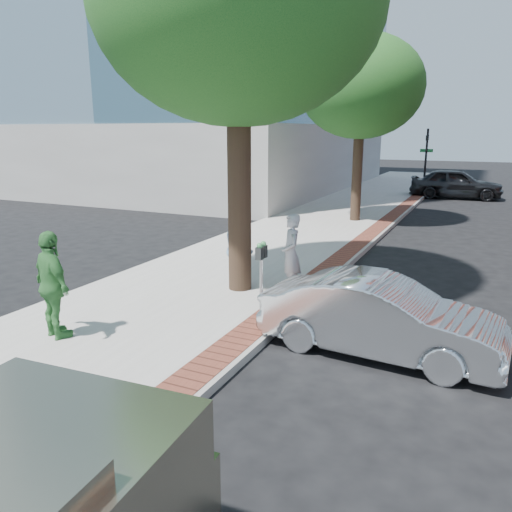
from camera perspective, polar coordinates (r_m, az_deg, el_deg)
The scene contains 14 objects.
ground at distance 9.75m, azimuth -3.76°, elevation -8.07°, with size 120.00×120.00×0.00m, color black.
sidewalk at distance 17.32m, azimuth 4.71°, elevation 2.07°, with size 5.00×60.00×0.15m, color #9E9991.
brick_strip at distance 16.68m, azimuth 11.80°, elevation 1.63°, with size 0.60×60.00×0.01m, color brown.
curb at distance 16.62m, azimuth 12.96°, elevation 1.24°, with size 0.10×60.00×0.15m, color gray.
office_base at distance 34.62m, azimuth -5.09°, elevation 11.29°, with size 18.20×22.20×4.00m, color gray.
signal_near at distance 30.12m, azimuth 18.85°, elevation 10.67°, with size 0.70×0.15×3.80m.
tree_near at distance 11.27m, azimuth -2.09°, elevation 26.91°, with size 6.00×6.00×8.51m.
tree_far at distance 20.54m, azimuth 11.94°, elevation 18.36°, with size 4.80×4.80×7.14m.
parking_meter at distance 9.58m, azimuth 0.62°, elevation -0.84°, with size 0.12×0.32×1.47m.
person_gray at distance 11.00m, azimuth 4.03°, elevation 0.23°, with size 0.65×0.43×1.79m, color #B7B8BC.
person_officer at distance 11.77m, azimuth -1.96°, elevation 0.88°, with size 0.81×0.63×1.67m, color #8DB6DA.
person_green at distance 9.26m, azimuth -22.22°, elevation -3.12°, with size 1.11×0.46×1.90m, color #3B813D.
sedan_silver at distance 8.65m, azimuth 14.00°, elevation -6.76°, with size 1.39×3.99×1.31m, color silver.
bg_car at distance 30.15m, azimuth 21.87°, elevation 7.70°, with size 1.96×4.87×1.66m, color black.
Camera 1 is at (4.41, -7.88, 3.68)m, focal length 35.00 mm.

